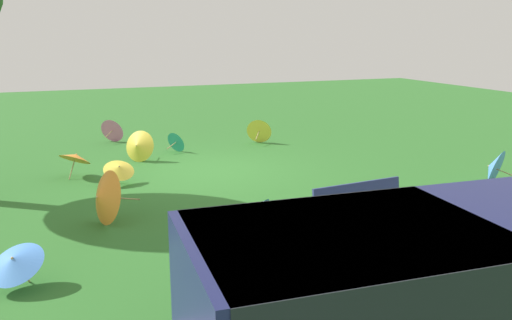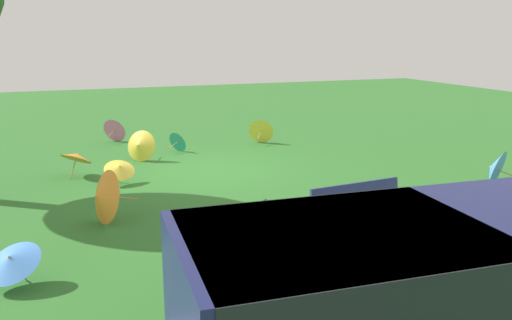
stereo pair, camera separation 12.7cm
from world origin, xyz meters
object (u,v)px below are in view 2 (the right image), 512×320
(van_dark, at_px, (412,285))
(parasol_yellow_1, at_px, (140,146))
(parasol_pink_0, at_px, (116,130))
(parasol_blue_3, at_px, (242,216))
(parasol_yellow_0, at_px, (261,130))
(parasol_orange_0, at_px, (101,197))
(parasol_blue_1, at_px, (12,260))
(parasol_blue_0, at_px, (494,168))
(parasol_orange_1, at_px, (77,157))
(park_bench, at_px, (350,208))
(parasol_teal_1, at_px, (179,141))
(parasol_yellow_2, at_px, (120,168))

(van_dark, xyz_separation_m, parasol_yellow_1, (1.06, -9.46, -0.51))
(parasol_pink_0, distance_m, parasol_blue_3, 8.66)
(parasol_yellow_0, relative_size, parasol_orange_0, 0.81)
(parasol_blue_1, bearing_deg, parasol_blue_3, -172.26)
(parasol_blue_0, bearing_deg, parasol_orange_1, -26.10)
(parasol_orange_1, bearing_deg, van_dark, 106.93)
(park_bench, distance_m, parasol_teal_1, 7.07)
(parasol_blue_1, relative_size, parasol_blue_3, 0.85)
(parasol_yellow_0, xyz_separation_m, parasol_orange_0, (4.95, 5.34, 0.10))
(parasol_yellow_1, relative_size, parasol_teal_1, 1.36)
(park_bench, bearing_deg, parasol_blue_1, 0.77)
(van_dark, bearing_deg, park_bench, -111.66)
(parasol_blue_0, distance_m, parasol_blue_3, 5.92)
(park_bench, height_order, parasol_blue_1, park_bench)
(parasol_yellow_0, height_order, parasol_yellow_1, parasol_yellow_1)
(parasol_yellow_1, bearing_deg, parasol_blue_0, 143.06)
(van_dark, bearing_deg, parasol_blue_0, -140.20)
(parasol_orange_1, height_order, parasol_teal_1, parasol_orange_1)
(park_bench, xyz_separation_m, parasol_blue_3, (1.67, -0.37, -0.06))
(parasol_blue_0, bearing_deg, park_bench, 17.30)
(van_dark, distance_m, parasol_yellow_0, 10.88)
(parasol_orange_0, distance_m, parasol_blue_3, 2.51)
(park_bench, xyz_separation_m, parasol_blue_1, (4.88, 0.07, -0.08))
(park_bench, height_order, parasol_pink_0, park_bench)
(parasol_orange_1, relative_size, parasol_teal_1, 1.53)
(parasol_yellow_2, xyz_separation_m, parasol_blue_3, (-1.39, 3.89, 0.05))
(parasol_blue_1, height_order, parasol_yellow_2, parasol_blue_1)
(parasol_blue_0, xyz_separation_m, parasol_yellow_2, (7.24, -2.96, -0.05))
(parasol_pink_0, bearing_deg, parasol_teal_1, 125.83)
(parasol_blue_1, relative_size, parasol_teal_1, 1.53)
(parasol_blue_3, bearing_deg, parasol_blue_1, 7.74)
(parasol_pink_0, height_order, parasol_yellow_2, parasol_pink_0)
(parasol_yellow_2, distance_m, parasol_orange_0, 2.38)
(van_dark, relative_size, park_bench, 2.88)
(park_bench, xyz_separation_m, parasol_blue_0, (-4.17, -1.30, -0.05))
(parasol_yellow_0, height_order, parasol_orange_0, parasol_orange_0)
(parasol_blue_0, bearing_deg, parasol_orange_0, -4.77)
(parasol_pink_0, distance_m, parasol_yellow_0, 4.31)
(park_bench, xyz_separation_m, parasol_yellow_2, (3.07, -4.26, -0.11))
(parasol_pink_0, distance_m, parasol_teal_1, 2.48)
(parasol_pink_0, height_order, parasol_blue_0, parasol_blue_0)
(parasol_blue_0, bearing_deg, parasol_yellow_0, -64.59)
(van_dark, height_order, parasol_yellow_2, van_dark)
(park_bench, height_order, parasol_yellow_1, park_bench)
(parasol_pink_0, relative_size, parasol_teal_1, 1.23)
(parasol_blue_3, bearing_deg, park_bench, 167.53)
(parasol_orange_0, height_order, parasol_orange_1, parasol_orange_0)
(parasol_yellow_1, height_order, parasol_blue_1, parasol_yellow_1)
(parasol_blue_0, xyz_separation_m, parasol_blue_3, (5.85, 0.93, -0.01))
(parasol_pink_0, xyz_separation_m, parasol_yellow_1, (-0.29, 2.77, 0.04))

